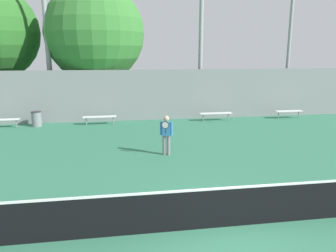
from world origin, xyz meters
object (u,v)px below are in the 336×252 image
bench_courtside_near (2,120)px  light_pole_far_right (45,10)px  bench_by_gate (216,114)px  tree_green_broad (95,33)px  light_pole_near_left (290,35)px  trash_bin (37,119)px  bench_adjacent_court (100,117)px  tennis_net (225,207)px  bench_courtside_far (289,111)px  light_pole_center_back (201,13)px  tennis_player (166,133)px

bench_courtside_near → light_pole_far_right: (2.37, 2.06, 6.14)m
bench_by_gate → tree_green_broad: (-7.28, 3.30, 4.91)m
bench_courtside_near → light_pole_near_left: 18.65m
bench_courtside_near → trash_bin: size_ratio=2.11×
light_pole_far_right → bench_adjacent_court: bearing=-34.6°
bench_adjacent_court → light_pole_near_left: size_ratio=0.22×
tennis_net → bench_courtside_near: tennis_net is taller
light_pole_near_left → bench_by_gate: bearing=-161.6°
light_pole_near_left → trash_bin: (-16.12, -1.68, -4.87)m
light_pole_near_left → tree_green_broad: 12.87m
bench_adjacent_court → trash_bin: size_ratio=2.25×
bench_by_gate → light_pole_near_left: (5.50, 1.83, 4.85)m
bench_courtside_near → bench_courtside_far: bearing=0.0°
bench_courtside_near → bench_adjacent_court: bearing=0.0°
bench_by_gate → light_pole_center_back: light_pole_center_back is taller
bench_courtside_far → bench_by_gate: bearing=180.0°
tree_green_broad → bench_by_gate: bearing=-24.4°
bench_courtside_far → bench_adjacent_court: size_ratio=0.90×
bench_adjacent_court → light_pole_far_right: 7.13m
light_pole_center_back → trash_bin: bearing=-170.9°
bench_by_gate → light_pole_far_right: 11.95m
light_pole_near_left → light_pole_center_back: size_ratio=0.75×
tennis_player → bench_courtside_far: tennis_player is taller
tennis_net → bench_by_gate: (3.55, 12.19, -0.08)m
tennis_player → light_pole_center_back: bearing=83.3°
bench_adjacent_court → light_pole_near_left: (12.56, 1.83, 4.85)m
light_pole_far_right → light_pole_center_back: size_ratio=1.03×
tree_green_broad → light_pole_center_back: bearing=-13.1°
bench_adjacent_court → light_pole_near_left: light_pole_near_left is taller
light_pole_near_left → light_pole_far_right: (-15.55, 0.24, 1.29)m
light_pole_near_left → light_pole_far_right: 15.60m
bench_by_gate → trash_bin: trash_bin is taller
light_pole_far_right → bench_courtside_near: bearing=-138.9°
tennis_net → tree_green_broad: bearing=103.5°
tennis_net → bench_by_gate: tennis_net is taller
bench_by_gate → light_pole_far_right: size_ratio=0.17×
tree_green_broad → bench_adjacent_court: bearing=-86.1°
bench_by_gate → light_pole_near_left: 7.56m
light_pole_far_right → bench_by_gate: bearing=-11.6°
tennis_net → bench_courtside_near: size_ratio=6.31×
light_pole_far_right → tennis_player: bearing=-54.4°
bench_courtside_near → tennis_net: bearing=-54.0°
tennis_player → bench_courtside_near: (-8.34, 6.29, -0.49)m
tennis_player → trash_bin: bearing=152.0°
bench_by_gate → light_pole_center_back: bearing=109.1°
light_pole_near_left → light_pole_center_back: bearing=-179.3°
bench_by_gate → trash_bin: (-10.61, 0.15, -0.02)m
bench_adjacent_court → bench_by_gate: (7.05, 0.00, 0.00)m
bench_adjacent_court → trash_bin: (-3.56, 0.15, -0.02)m
bench_courtside_far → bench_adjacent_court: 11.90m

